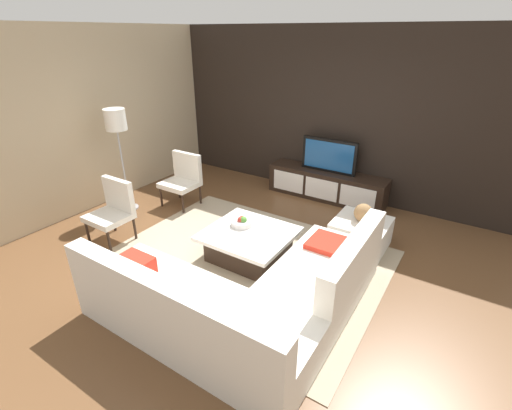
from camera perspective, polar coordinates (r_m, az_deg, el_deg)
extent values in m
plane|color=brown|center=(4.69, -0.74, -9.16)|extent=(14.00, 14.00, 0.00)
cube|color=black|center=(6.41, 12.97, 13.54)|extent=(6.40, 0.12, 2.80)
cube|color=#C6B28E|center=(6.45, -24.77, 11.96)|extent=(0.12, 5.20, 2.80)
cube|color=tan|center=(4.74, -1.76, -8.73)|extent=(3.39, 2.65, 0.01)
cube|color=black|center=(6.47, 11.03, 3.14)|extent=(2.06, 0.46, 0.50)
cube|color=white|center=(6.51, 5.10, 3.67)|extent=(0.58, 0.01, 0.35)
cube|color=white|center=(6.27, 10.20, 2.46)|extent=(0.58, 0.01, 0.35)
cube|color=white|center=(6.08, 15.65, 1.14)|extent=(0.58, 0.01, 0.35)
cube|color=black|center=(6.29, 11.44, 7.63)|extent=(0.96, 0.05, 0.57)
cube|color=#194C8C|center=(6.27, 11.33, 7.57)|extent=(0.86, 0.01, 0.48)
cube|color=white|center=(3.67, -9.74, -17.06)|extent=(2.40, 0.85, 0.43)
cube|color=white|center=(3.22, -14.38, -14.73)|extent=(2.40, 0.18, 0.41)
cube|color=white|center=(4.12, 10.02, -11.51)|extent=(0.85, 1.53, 0.43)
cube|color=white|center=(3.80, 15.16, -7.91)|extent=(0.18, 1.53, 0.41)
cube|color=red|center=(3.91, -18.12, -9.06)|extent=(0.36, 0.20, 0.22)
cube|color=red|center=(4.29, 12.32, -6.21)|extent=(0.60, 0.44, 0.06)
cube|color=black|center=(4.72, -1.10, -6.55)|extent=(0.86, 0.79, 0.33)
cube|color=white|center=(4.62, -1.12, -4.56)|extent=(1.07, 0.99, 0.05)
cylinder|color=black|center=(5.52, -25.01, -3.76)|extent=(0.04, 0.04, 0.38)
cylinder|color=black|center=(5.17, -22.15, -5.21)|extent=(0.04, 0.04, 0.38)
cylinder|color=black|center=(5.72, -21.55, -2.07)|extent=(0.04, 0.04, 0.38)
cylinder|color=black|center=(5.38, -18.58, -3.35)|extent=(0.04, 0.04, 0.38)
cube|color=white|center=(5.36, -22.16, -1.79)|extent=(0.54, 0.51, 0.08)
cube|color=white|center=(5.36, -20.83, 1.60)|extent=(0.54, 0.08, 0.45)
cylinder|color=#A5A5AA|center=(6.43, -19.23, -0.36)|extent=(0.28, 0.28, 0.02)
cylinder|color=#A5A5AA|center=(6.18, -20.11, 5.15)|extent=(0.03, 0.03, 1.30)
cylinder|color=white|center=(5.97, -21.29, 12.43)|extent=(0.32, 0.32, 0.32)
cube|color=white|center=(5.12, 16.10, -4.40)|extent=(0.70, 0.70, 0.40)
cylinder|color=silver|center=(4.75, -2.26, -2.83)|extent=(0.28, 0.28, 0.07)
sphere|color=#4C8C33|center=(4.71, -2.01, -2.35)|extent=(0.09, 0.09, 0.09)
sphere|color=#B23326|center=(4.76, -2.21, -2.11)|extent=(0.07, 0.07, 0.07)
sphere|color=#B23326|center=(4.71, -2.46, -2.36)|extent=(0.08, 0.08, 0.08)
cylinder|color=black|center=(6.27, -14.73, 1.39)|extent=(0.04, 0.04, 0.38)
cylinder|color=black|center=(5.94, -11.46, 0.36)|extent=(0.04, 0.04, 0.38)
cylinder|color=black|center=(6.54, -12.05, 2.70)|extent=(0.04, 0.04, 0.38)
cylinder|color=black|center=(6.22, -8.78, 1.78)|extent=(0.04, 0.04, 0.38)
cube|color=white|center=(6.16, -11.92, 3.20)|extent=(0.57, 0.51, 0.08)
cube|color=white|center=(6.21, -10.79, 6.11)|extent=(0.57, 0.08, 0.45)
sphere|color=#997247|center=(4.97, 16.55, -1.18)|extent=(0.24, 0.24, 0.24)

